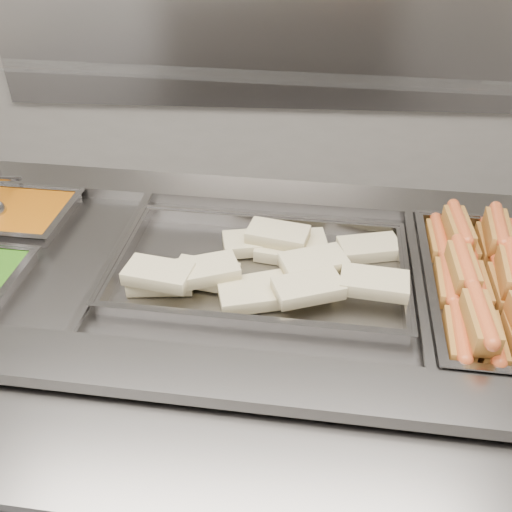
# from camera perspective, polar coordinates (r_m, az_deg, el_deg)

# --- Properties ---
(steam_counter) EXTENTS (2.13, 1.07, 0.99)m
(steam_counter) POSITION_cam_1_polar(r_m,az_deg,el_deg) (1.85, -1.73, -12.93)
(steam_counter) COLOR slate
(steam_counter) RESTS_ON ground
(tray_rail) EXTENTS (2.00, 0.56, 0.06)m
(tray_rail) POSITION_cam_1_polar(r_m,az_deg,el_deg) (1.17, -6.89, -19.51)
(tray_rail) COLOR gray
(tray_rail) RESTS_ON steam_counter
(sneeze_guard) EXTENTS (1.84, 0.46, 0.48)m
(sneeze_guard) POSITION_cam_1_polar(r_m,az_deg,el_deg) (1.53, -0.84, 17.07)
(sneeze_guard) COLOR silver
(sneeze_guard) RESTS_ON steam_counter
(pan_hotdogs) EXTENTS (0.42, 0.63, 0.11)m
(pan_hotdogs) POSITION_cam_1_polar(r_m,az_deg,el_deg) (1.59, 23.25, -3.90)
(pan_hotdogs) COLOR gray
(pan_hotdogs) RESTS_ON steam_counter
(pan_wraps) EXTENTS (0.78, 0.50, 0.08)m
(pan_wraps) POSITION_cam_1_polar(r_m,az_deg,el_deg) (1.52, 0.41, -1.67)
(pan_wraps) COLOR gray
(pan_wraps) RESTS_ON steam_counter
(pan_beans) EXTENTS (0.35, 0.29, 0.11)m
(pan_beans) POSITION_cam_1_polar(r_m,az_deg,el_deg) (1.89, -22.92, 3.07)
(pan_beans) COLOR gray
(pan_beans) RESTS_ON steam_counter
(hotdogs_in_buns) EXTENTS (0.38, 0.59, 0.13)m
(hotdogs_in_buns) POSITION_cam_1_polar(r_m,az_deg,el_deg) (1.55, 23.64, -2.60)
(hotdogs_in_buns) COLOR #9B6420
(hotdogs_in_buns) RESTS_ON pan_hotdogs
(tortilla_wraps) EXTENTS (0.73, 0.37, 0.08)m
(tortilla_wraps) POSITION_cam_1_polar(r_m,az_deg,el_deg) (1.48, 1.02, -1.01)
(tortilla_wraps) COLOR #CDBD8A
(tortilla_wraps) RESTS_ON pan_wraps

